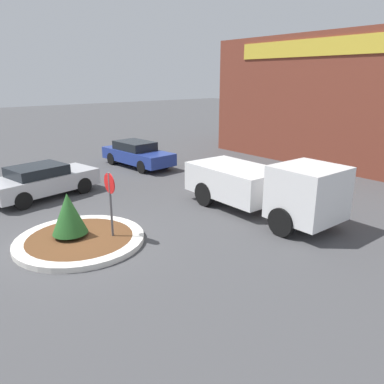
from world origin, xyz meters
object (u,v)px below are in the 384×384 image
(stop_sign, at_px, (110,195))
(parked_sedan_blue, at_px, (137,154))
(parked_sedan_silver, at_px, (42,180))
(utility_truck, at_px, (263,186))

(stop_sign, xyz_separation_m, parked_sedan_blue, (-8.40, 5.97, -0.78))
(parked_sedan_silver, bearing_deg, stop_sign, -99.31)
(parked_sedan_blue, bearing_deg, stop_sign, -40.45)
(parked_sedan_silver, bearing_deg, utility_truck, -63.47)
(stop_sign, xyz_separation_m, utility_truck, (1.38, 5.44, -0.41))
(parked_sedan_blue, bearing_deg, utility_truck, -8.16)
(parked_sedan_silver, relative_size, parked_sedan_blue, 0.97)
(utility_truck, height_order, parked_sedan_silver, utility_truck)
(stop_sign, bearing_deg, parked_sedan_blue, 144.60)
(stop_sign, distance_m, parked_sedan_blue, 10.33)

